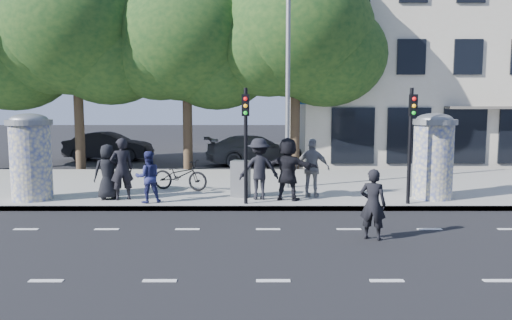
{
  "coord_description": "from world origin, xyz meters",
  "views": [
    {
      "loc": [
        -0.31,
        -10.67,
        3.12
      ],
      "look_at": [
        -0.3,
        3.5,
        1.49
      ],
      "focal_mm": 35.0,
      "sensor_mm": 36.0,
      "label": 1
    }
  ],
  "objects_px": {
    "traffic_pole_far": "(411,134)",
    "car_mid": "(109,146)",
    "bicycle": "(180,175)",
    "street_lamp": "(288,53)",
    "ped_b": "(122,169)",
    "ped_d": "(259,169)",
    "man_road": "(373,204)",
    "traffic_pole_near": "(246,134)",
    "ped_c": "(148,177)",
    "cabinet_left": "(241,179)",
    "car_right": "(256,150)",
    "ped_f": "(288,169)",
    "ped_e": "(312,168)",
    "cabinet_right": "(416,181)",
    "ad_column_left": "(31,155)",
    "ad_column_right": "(433,154)",
    "ped_a": "(108,172)"
  },
  "relations": [
    {
      "from": "traffic_pole_far",
      "to": "cabinet_left",
      "type": "xyz_separation_m",
      "value": [
        -4.99,
        1.14,
        -1.5
      ]
    },
    {
      "from": "traffic_pole_far",
      "to": "car_mid",
      "type": "relative_size",
      "value": 0.74
    },
    {
      "from": "ped_e",
      "to": "car_right",
      "type": "relative_size",
      "value": 0.37
    },
    {
      "from": "ad_column_left",
      "to": "cabinet_left",
      "type": "relative_size",
      "value": 2.3
    },
    {
      "from": "traffic_pole_near",
      "to": "man_road",
      "type": "xyz_separation_m",
      "value": [
        2.96,
        -3.29,
        -1.41
      ]
    },
    {
      "from": "ped_d",
      "to": "ped_f",
      "type": "height_order",
      "value": "ped_f"
    },
    {
      "from": "traffic_pole_far",
      "to": "car_mid",
      "type": "xyz_separation_m",
      "value": [
        -12.53,
        12.61,
        -1.47
      ]
    },
    {
      "from": "ad_column_right",
      "to": "traffic_pole_far",
      "type": "relative_size",
      "value": 0.78
    },
    {
      "from": "street_lamp",
      "to": "ped_f",
      "type": "bearing_deg",
      "value": -93.24
    },
    {
      "from": "traffic_pole_near",
      "to": "ped_c",
      "type": "relative_size",
      "value": 2.2
    },
    {
      "from": "street_lamp",
      "to": "ped_d",
      "type": "distance_m",
      "value": 4.36
    },
    {
      "from": "street_lamp",
      "to": "ped_b",
      "type": "distance_m",
      "value": 6.75
    },
    {
      "from": "traffic_pole_far",
      "to": "ped_f",
      "type": "xyz_separation_m",
      "value": [
        -3.53,
        0.6,
        -1.12
      ]
    },
    {
      "from": "man_road",
      "to": "ad_column_right",
      "type": "bearing_deg",
      "value": -100.47
    },
    {
      "from": "ped_c",
      "to": "ped_f",
      "type": "xyz_separation_m",
      "value": [
        4.19,
        0.38,
        0.19
      ]
    },
    {
      "from": "ped_c",
      "to": "bicycle",
      "type": "height_order",
      "value": "ped_c"
    },
    {
      "from": "cabinet_left",
      "to": "street_lamp",
      "type": "bearing_deg",
      "value": 64.39
    },
    {
      "from": "ad_column_left",
      "to": "car_mid",
      "type": "relative_size",
      "value": 0.57
    },
    {
      "from": "ped_a",
      "to": "bicycle",
      "type": "xyz_separation_m",
      "value": [
        1.98,
        1.63,
        -0.34
      ]
    },
    {
      "from": "ped_f",
      "to": "bicycle",
      "type": "height_order",
      "value": "ped_f"
    },
    {
      "from": "traffic_pole_far",
      "to": "car_mid",
      "type": "bearing_deg",
      "value": 134.81
    },
    {
      "from": "bicycle",
      "to": "ped_b",
      "type": "bearing_deg",
      "value": 154.46
    },
    {
      "from": "man_road",
      "to": "car_right",
      "type": "xyz_separation_m",
      "value": [
        -2.65,
        14.03,
        -0.08
      ]
    },
    {
      "from": "ad_column_right",
      "to": "cabinet_left",
      "type": "distance_m",
      "value": 6.05
    },
    {
      "from": "ad_column_right",
      "to": "ped_a",
      "type": "height_order",
      "value": "ad_column_right"
    },
    {
      "from": "traffic_pole_far",
      "to": "bicycle",
      "type": "bearing_deg",
      "value": 161.55
    },
    {
      "from": "traffic_pole_near",
      "to": "cabinet_right",
      "type": "bearing_deg",
      "value": 12.1
    },
    {
      "from": "ped_a",
      "to": "ped_f",
      "type": "distance_m",
      "value": 5.54
    },
    {
      "from": "ad_column_left",
      "to": "ped_f",
      "type": "bearing_deg",
      "value": -0.81
    },
    {
      "from": "street_lamp",
      "to": "ped_b",
      "type": "xyz_separation_m",
      "value": [
        -5.21,
        -2.17,
        -3.69
      ]
    },
    {
      "from": "bicycle",
      "to": "car_right",
      "type": "height_order",
      "value": "car_right"
    },
    {
      "from": "ped_c",
      "to": "man_road",
      "type": "bearing_deg",
      "value": 129.61
    },
    {
      "from": "ped_e",
      "to": "bicycle",
      "type": "xyz_separation_m",
      "value": [
        -4.36,
        1.3,
        -0.41
      ]
    },
    {
      "from": "traffic_pole_near",
      "to": "ped_b",
      "type": "xyz_separation_m",
      "value": [
        -3.81,
        0.67,
        -1.13
      ]
    },
    {
      "from": "traffic_pole_far",
      "to": "ped_e",
      "type": "bearing_deg",
      "value": 158.61
    },
    {
      "from": "traffic_pole_near",
      "to": "ped_e",
      "type": "xyz_separation_m",
      "value": [
        2.07,
        1.07,
        -1.15
      ]
    },
    {
      "from": "ped_e",
      "to": "car_mid",
      "type": "distance_m",
      "value": 15.14
    },
    {
      "from": "ped_e",
      "to": "bicycle",
      "type": "height_order",
      "value": "ped_e"
    },
    {
      "from": "ad_column_right",
      "to": "man_road",
      "type": "height_order",
      "value": "ad_column_right"
    },
    {
      "from": "ped_e",
      "to": "cabinet_right",
      "type": "bearing_deg",
      "value": -158.16
    },
    {
      "from": "ped_b",
      "to": "cabinet_left",
      "type": "xyz_separation_m",
      "value": [
        3.62,
        0.47,
        -0.38
      ]
    },
    {
      "from": "car_right",
      "to": "car_mid",
      "type": "bearing_deg",
      "value": 59.02
    },
    {
      "from": "ped_d",
      "to": "cabinet_right",
      "type": "relative_size",
      "value": 1.83
    },
    {
      "from": "ped_b",
      "to": "ped_c",
      "type": "distance_m",
      "value": 1.02
    },
    {
      "from": "ped_e",
      "to": "cabinet_left",
      "type": "xyz_separation_m",
      "value": [
        -2.26,
        0.07,
        -0.35
      ]
    },
    {
      "from": "cabinet_left",
      "to": "cabinet_right",
      "type": "height_order",
      "value": "cabinet_left"
    },
    {
      "from": "ad_column_left",
      "to": "car_right",
      "type": "bearing_deg",
      "value": 55.44
    },
    {
      "from": "traffic_pole_near",
      "to": "car_mid",
      "type": "relative_size",
      "value": 0.74
    },
    {
      "from": "ped_d",
      "to": "man_road",
      "type": "bearing_deg",
      "value": 114.86
    },
    {
      "from": "bicycle",
      "to": "cabinet_left",
      "type": "height_order",
      "value": "cabinet_left"
    }
  ]
}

